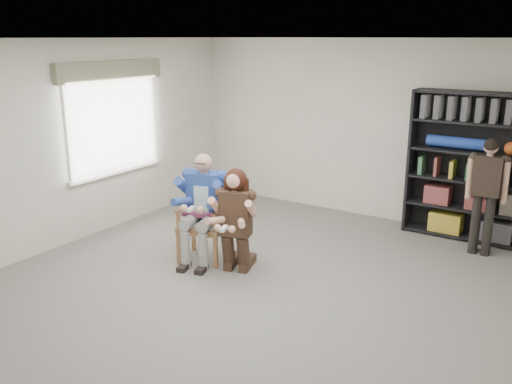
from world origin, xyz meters
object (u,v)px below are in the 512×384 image
Objects in this scene: armchair at (203,220)px; bookshelf at (474,168)px; seated_man at (203,208)px; standing_man at (485,198)px; kneeling_woman at (235,223)px.

armchair is 0.52× the size of bookshelf.
armchair is 0.77× the size of seated_man.
seated_man is 0.67× the size of bookshelf.
standing_man is at bearing -62.32° from bookshelf.
bookshelf reaches higher than seated_man.
bookshelf is at bearing 28.19° from armchair.
bookshelf is at bearing 115.26° from standing_man.
armchair is at bearing 0.00° from seated_man.
standing_man is at bearing 19.38° from armchair.
armchair is at bearing -146.94° from standing_man.
kneeling_woman is at bearing -27.79° from armchair.
kneeling_woman is (0.58, -0.12, 0.10)m from armchair.
bookshelf is 0.64m from standing_man.
bookshelf reaches higher than standing_man.
bookshelf reaches higher than kneeling_woman.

